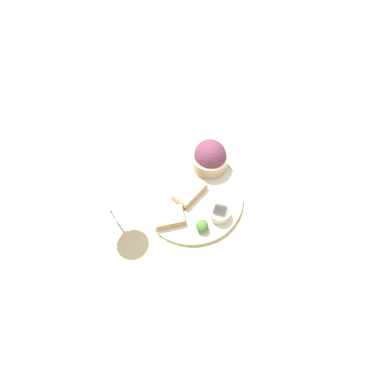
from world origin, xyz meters
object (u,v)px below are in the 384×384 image
sauce_ramekin (220,212)px  cheese_toast_far (168,217)px  cheese_toast_near (188,193)px  napkin (274,201)px  salad_bowl (210,157)px  wine_glass (108,206)px

sauce_ramekin → cheese_toast_far: 0.14m
sauce_ramekin → cheese_toast_far: bearing=134.6°
cheese_toast_near → napkin: cheese_toast_near is taller
salad_bowl → sauce_ramekin: salad_bowl is taller
salad_bowl → cheese_toast_near: bearing=-170.8°
salad_bowl → wine_glass: 0.32m
salad_bowl → napkin: size_ratio=0.66×
cheese_toast_near → wine_glass: (-0.18, 0.10, 0.08)m
salad_bowl → cheese_toast_far: bearing=-172.8°
sauce_ramekin → cheese_toast_near: sauce_ramekin is taller
salad_bowl → napkin: 0.22m
salad_bowl → cheese_toast_near: (-0.12, -0.02, -0.02)m
salad_bowl → cheese_toast_near: 0.12m
sauce_ramekin → napkin: 0.17m
cheese_toast_far → napkin: 0.30m
napkin → cheese_toast_near: bearing=126.5°
cheese_toast_near → salad_bowl: bearing=9.2°
wine_glass → cheese_toast_far: bearing=-47.7°
cheese_toast_near → cheese_toast_far: 0.09m
cheese_toast_near → wine_glass: size_ratio=0.63×
salad_bowl → cheese_toast_far: size_ratio=1.10×
napkin → cheese_toast_far: bearing=141.3°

